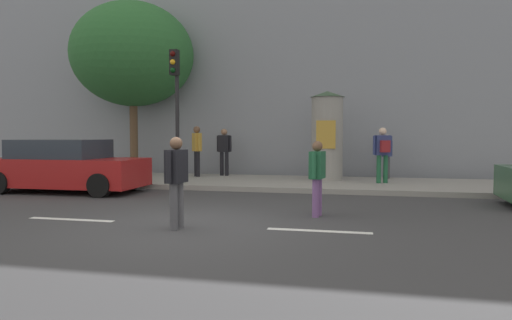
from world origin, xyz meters
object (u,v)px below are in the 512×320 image
at_px(poster_column, 327,135).
at_px(pedestrian_in_red_top, 224,148).
at_px(pedestrian_in_dark_shirt, 176,175).
at_px(parked_car_silver, 65,167).
at_px(pedestrian_tallest, 383,150).
at_px(street_tree, 133,55).
at_px(pedestrian_near_pole, 197,147).
at_px(pedestrian_with_bag, 387,153).
at_px(traffic_light, 176,94).
at_px(pedestrian_with_backpack, 317,173).

bearing_deg(poster_column, pedestrian_in_red_top, 168.33).
relative_size(pedestrian_in_dark_shirt, parked_car_silver, 0.37).
bearing_deg(pedestrian_tallest, street_tree, 171.13).
height_order(pedestrian_near_pole, pedestrian_with_bag, pedestrian_near_pole).
distance_m(pedestrian_tallest, pedestrian_with_bag, 1.61).
bearing_deg(pedestrian_with_bag, traffic_light, -152.38).
bearing_deg(poster_column, pedestrian_with_backpack, -87.40).
relative_size(street_tree, pedestrian_tallest, 3.77).
xyz_separation_m(pedestrian_in_red_top, parked_car_silver, (-3.38, -4.55, -0.42)).
relative_size(street_tree, pedestrian_with_backpack, 4.24).
bearing_deg(poster_column, parked_car_silver, -152.25).
bearing_deg(pedestrian_in_dark_shirt, pedestrian_near_pole, 107.84).
xyz_separation_m(traffic_light, pedestrian_near_pole, (-0.29, 2.59, -1.65)).
xyz_separation_m(poster_column, pedestrian_near_pole, (-4.63, 0.22, -0.41)).
height_order(pedestrian_near_pole, parked_car_silver, pedestrian_near_pole).
bearing_deg(pedestrian_near_pole, traffic_light, -83.58).
bearing_deg(traffic_light, pedestrian_in_red_top, 79.97).
relative_size(pedestrian_in_dark_shirt, pedestrian_tallest, 0.94).
height_order(pedestrian_near_pole, pedestrian_tallest, pedestrian_near_pole).
xyz_separation_m(pedestrian_in_red_top, pedestrian_tallest, (5.54, -1.44, 0.03)).
xyz_separation_m(pedestrian_in_dark_shirt, pedestrian_in_red_top, (-1.79, 8.77, 0.21)).
bearing_deg(poster_column, street_tree, 174.09).
bearing_deg(poster_column, pedestrian_near_pole, 177.23).
bearing_deg(street_tree, pedestrian_near_pole, -11.13).
relative_size(traffic_light, parked_car_silver, 0.91).
xyz_separation_m(pedestrian_near_pole, pedestrian_with_bag, (6.59, 0.70, -0.21)).
relative_size(pedestrian_tallest, pedestrian_with_bag, 1.15).
distance_m(pedestrian_with_backpack, pedestrian_tallest, 5.70).
bearing_deg(pedestrian_in_red_top, traffic_light, -100.03).
xyz_separation_m(pedestrian_tallest, parked_car_silver, (-8.92, -3.11, -0.45)).
bearing_deg(pedestrian_in_red_top, parked_car_silver, -126.58).
distance_m(pedestrian_with_backpack, pedestrian_near_pole, 8.06).
xyz_separation_m(pedestrian_with_backpack, pedestrian_near_pole, (-4.91, 6.39, 0.33)).
distance_m(pedestrian_in_red_top, pedestrian_near_pole, 1.02).
bearing_deg(pedestrian_with_bag, pedestrian_with_backpack, -103.35).
xyz_separation_m(street_tree, pedestrian_with_backpack, (7.65, -6.93, -3.77)).
relative_size(pedestrian_with_backpack, pedestrian_tallest, 0.89).
bearing_deg(pedestrian_in_red_top, street_tree, -179.70).
xyz_separation_m(pedestrian_in_dark_shirt, pedestrian_with_bag, (3.95, 8.92, 0.07)).
height_order(street_tree, parked_car_silver, street_tree).
bearing_deg(pedestrian_tallest, parked_car_silver, -160.80).
xyz_separation_m(pedestrian_with_backpack, parked_car_silver, (-7.44, 2.40, -0.16)).
bearing_deg(pedestrian_near_pole, pedestrian_with_backpack, -52.43).
bearing_deg(poster_column, pedestrian_in_dark_shirt, -103.99).
xyz_separation_m(poster_column, pedestrian_tallest, (1.76, -0.66, -0.46)).
relative_size(pedestrian_with_backpack, pedestrian_with_bag, 1.02).
bearing_deg(street_tree, pedestrian_in_dark_shirt, -58.42).
distance_m(poster_column, pedestrian_in_dark_shirt, 8.26).
height_order(pedestrian_with_backpack, pedestrian_in_dark_shirt, pedestrian_in_dark_shirt).
relative_size(traffic_light, pedestrian_near_pole, 2.24).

